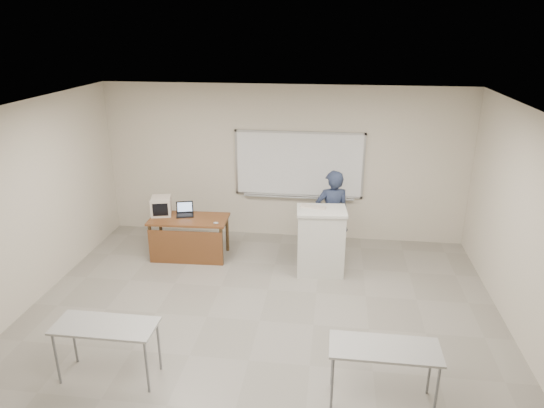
# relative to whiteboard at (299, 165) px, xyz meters

# --- Properties ---
(floor) EXTENTS (7.00, 8.00, 0.01)m
(floor) POSITION_rel_whiteboard_xyz_m (-0.30, -3.97, -1.49)
(floor) COLOR gray
(floor) RESTS_ON ground
(whiteboard) EXTENTS (2.48, 0.10, 1.31)m
(whiteboard) POSITION_rel_whiteboard_xyz_m (0.00, 0.00, 0.00)
(whiteboard) COLOR white
(whiteboard) RESTS_ON floor
(student_desks) EXTENTS (4.40, 2.20, 0.73)m
(student_desks) POSITION_rel_whiteboard_xyz_m (-0.30, -5.32, -0.81)
(student_desks) COLOR #A6A4A0
(student_desks) RESTS_ON floor
(instructor_desk) EXTENTS (1.39, 0.70, 0.75)m
(instructor_desk) POSITION_rel_whiteboard_xyz_m (-1.88, -1.27, -0.94)
(instructor_desk) COLOR brown
(instructor_desk) RESTS_ON floor
(podium) EXTENTS (0.82, 0.59, 1.15)m
(podium) POSITION_rel_whiteboard_xyz_m (0.50, -1.47, -0.90)
(podium) COLOR silver
(podium) RESTS_ON floor
(crt_monitor) EXTENTS (0.36, 0.40, 0.34)m
(crt_monitor) POSITION_rel_whiteboard_xyz_m (-2.43, -1.04, -0.57)
(crt_monitor) COLOR beige
(crt_monitor) RESTS_ON instructor_desk
(laptop) EXTENTS (0.31, 0.28, 0.23)m
(laptop) POSITION_rel_whiteboard_xyz_m (-1.98, -1.01, -0.68)
(laptop) COLOR black
(laptop) RESTS_ON instructor_desk
(mouse) EXTENTS (0.09, 0.07, 0.03)m
(mouse) POSITION_rel_whiteboard_xyz_m (-1.33, -1.36, -0.71)
(mouse) COLOR #B6B9BF
(mouse) RESTS_ON instructor_desk
(keyboard) EXTENTS (0.45, 0.22, 0.02)m
(keyboard) POSITION_rel_whiteboard_xyz_m (0.35, -1.39, -0.32)
(keyboard) COLOR beige
(keyboard) RESTS_ON podium
(presenter) EXTENTS (0.69, 0.55, 1.67)m
(presenter) POSITION_rel_whiteboard_xyz_m (0.67, -0.93, -0.64)
(presenter) COLOR black
(presenter) RESTS_ON floor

